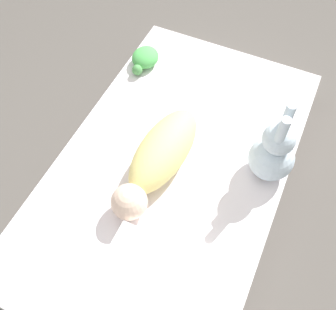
# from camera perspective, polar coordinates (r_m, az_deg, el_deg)

# --- Properties ---
(ground_plane) EXTENTS (12.00, 12.00, 0.00)m
(ground_plane) POSITION_cam_1_polar(r_m,az_deg,el_deg) (1.58, 0.58, -4.21)
(ground_plane) COLOR #514C47
(bed_mattress) EXTENTS (1.35, 0.80, 0.15)m
(bed_mattress) POSITION_cam_1_polar(r_m,az_deg,el_deg) (1.51, 0.60, -2.81)
(bed_mattress) COLOR white
(bed_mattress) RESTS_ON ground_plane
(swaddled_baby) EXTENTS (0.49, 0.20, 0.14)m
(swaddled_baby) POSITION_cam_1_polar(r_m,az_deg,el_deg) (1.37, -1.44, -0.51)
(swaddled_baby) COLOR #EFDB7F
(swaddled_baby) RESTS_ON bed_mattress
(pillow) EXTENTS (0.39, 0.34, 0.08)m
(pillow) POSITION_cam_1_polar(r_m,az_deg,el_deg) (1.21, -3.32, -21.03)
(pillow) COLOR white
(pillow) RESTS_ON bed_mattress
(bunny_plush) EXTENTS (0.16, 0.16, 0.33)m
(bunny_plush) POSITION_cam_1_polar(r_m,az_deg,el_deg) (1.38, 15.05, 0.33)
(bunny_plush) COLOR silver
(bunny_plush) RESTS_ON bed_mattress
(turtle_plush) EXTENTS (0.16, 0.11, 0.07)m
(turtle_plush) POSITION_cam_1_polar(r_m,az_deg,el_deg) (1.76, -3.42, 13.83)
(turtle_plush) COLOR #51B756
(turtle_plush) RESTS_ON bed_mattress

